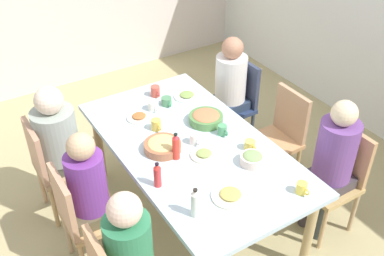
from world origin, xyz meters
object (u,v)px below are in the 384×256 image
object	(u,v)px
chair_1	(236,100)
person_5	(58,139)
dining_table	(192,152)
bottle_1	(195,203)
chair_0	(81,214)
bowl_2	(252,159)
cup_6	(250,145)
cup_7	(223,130)
cup_3	(155,91)
cup_2	(302,188)
plate_1	(204,155)
cup_0	(156,125)
plate_0	(139,117)
chair_2	(281,133)
chair_5	(52,164)
bottle_0	(157,175)
plate_2	(230,195)
cup_1	(153,106)
bowl_1	(206,118)
chair_4	(337,175)
plate_3	(187,96)
person_4	(333,158)
cup_5	(195,139)
person_0	(91,191)
bottle_2	(176,147)
cup_4	(167,101)
person_1	(230,85)
bowl_0	(163,146)
person_3	(132,255)

from	to	relation	value
chair_1	person_5	size ratio (longest dim) A/B	0.75
dining_table	bottle_1	xyz separation A→B (m)	(0.63, -0.37, 0.18)
bottle_1	chair_0	bearing A→B (deg)	-139.14
bowl_2	cup_6	bearing A→B (deg)	147.45
chair_1	cup_7	bearing A→B (deg)	-43.94
chair_1	cup_3	bearing A→B (deg)	-97.85
bowl_2	cup_2	size ratio (longest dim) A/B	1.64
chair_0	plate_1	distance (m)	0.97
dining_table	cup_0	xyz separation A→B (m)	(-0.31, -0.14, 0.12)
plate_0	chair_2	bearing A→B (deg)	64.53
cup_3	plate_0	bearing A→B (deg)	-49.24
chair_5	bottle_0	distance (m)	1.10
plate_2	cup_1	size ratio (longest dim) A/B	2.06
chair_0	bowl_1	world-z (taller)	chair_0
chair_4	person_5	xyz separation A→B (m)	(-1.31, -1.75, 0.21)
bowl_1	cup_7	bearing A→B (deg)	4.20
chair_2	plate_3	distance (m)	0.89
person_4	chair_0	bearing A→B (deg)	-110.59
cup_6	cup_7	size ratio (longest dim) A/B	1.10
person_5	cup_1	distance (m)	0.81
cup_5	cup_7	size ratio (longest dim) A/B	1.04
chair_1	plate_0	size ratio (longest dim) A/B	4.45
chair_2	plate_0	xyz separation A→B (m)	(-0.52, -1.10, 0.27)
cup_3	person_5	bearing A→B (deg)	-83.07
person_0	bottle_0	size ratio (longest dim) A/B	6.09
chair_1	plate_2	size ratio (longest dim) A/B	3.52
cup_1	cup_6	bearing A→B (deg)	22.71
person_0	plate_3	distance (m)	1.30
cup_2	cup_5	distance (m)	0.89
plate_1	bottle_2	world-z (taller)	bottle_2
person_4	chair_5	distance (m)	2.19
cup_1	cup_4	world-z (taller)	cup_1
plate_1	cup_4	bearing A→B (deg)	171.49
chair_1	chair_0	bearing A→B (deg)	-70.35
chair_0	cup_7	size ratio (longest dim) A/B	8.48
chair_0	bottle_1	distance (m)	0.91
plate_2	cup_4	bearing A→B (deg)	170.70
chair_1	plate_2	xyz separation A→B (m)	(1.27, -1.01, 0.27)
person_1	cup_5	size ratio (longest dim) A/B	10.78
plate_1	bowl_0	xyz separation A→B (m)	(-0.22, -0.22, 0.03)
person_1	bottle_0	xyz separation A→B (m)	(0.92, -1.27, 0.14)
bottle_0	bowl_2	bearing A→B (deg)	77.45
chair_4	bottle_2	size ratio (longest dim) A/B	4.11
bowl_1	person_5	bearing A→B (deg)	-113.29
cup_2	person_3	bearing A→B (deg)	-98.71
plate_1	person_1	bearing A→B (deg)	134.75
person_0	person_4	bearing A→B (deg)	68.36
bowl_2	bottle_1	bearing A→B (deg)	-71.05
cup_0	cup_3	size ratio (longest dim) A/B	0.98
bowl_0	chair_1	bearing A→B (deg)	117.76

